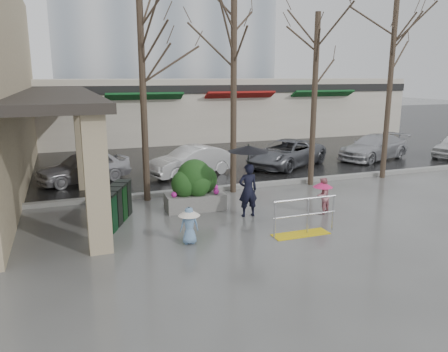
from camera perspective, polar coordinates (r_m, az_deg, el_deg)
ground at (r=12.63m, az=2.08°, el=-6.54°), size 120.00×120.00×0.00m
street_asphalt at (r=33.58m, az=-12.32°, el=5.47°), size 120.00×36.00×0.01m
curb at (r=16.21m, az=-3.27°, el=-1.85°), size 120.00×0.30×0.15m
canopy_slab at (r=19.02m, az=-21.34°, el=10.32°), size 2.80×18.00×0.25m
pillar_front at (r=10.81m, az=-16.29°, el=-0.75°), size 0.55×0.55×3.50m
pillar_back at (r=17.20m, az=-17.91°, el=4.10°), size 0.55×0.55×3.50m
storefront_row at (r=29.78m, az=-7.53°, el=8.63°), size 34.00×6.74×4.00m
handrail at (r=12.07m, az=10.30°, el=-5.81°), size 1.90×0.50×1.03m
tree_west at (r=14.85m, az=-10.76°, el=16.11°), size 3.20×3.20×6.80m
tree_midwest at (r=15.72m, az=1.29°, el=16.68°), size 3.20×3.20×7.00m
tree_mideast at (r=17.18m, az=11.94°, el=14.85°), size 3.20×3.20×6.50m
tree_east at (r=19.28m, az=21.23°, el=15.60°), size 3.20×3.20×7.20m
woman at (r=13.15m, az=3.18°, el=0.39°), size 1.24×1.24×2.24m
child_pink at (r=13.92m, az=12.74°, el=-2.23°), size 0.69×0.64×1.14m
child_blue at (r=11.20m, az=-4.56°, el=-5.97°), size 0.57×0.57×0.98m
planter at (r=14.01m, az=-3.84°, el=-1.25°), size 1.92×1.11×1.64m
news_boxes at (r=13.14m, az=-13.92°, el=-3.65°), size 1.18×1.95×1.08m
car_a at (r=18.49m, az=-17.85°, el=1.16°), size 3.98×2.65×1.26m
car_b at (r=18.83m, az=-4.27°, el=1.96°), size 4.05×2.41×1.26m
car_c at (r=20.90m, az=8.15°, el=2.96°), size 4.98×4.04×1.26m
car_d at (r=23.74m, az=18.98°, el=3.58°), size 4.67×2.98×1.26m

